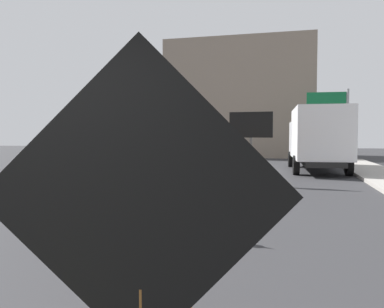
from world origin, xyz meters
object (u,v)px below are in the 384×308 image
roadwork_sign (140,206)px  traffic_cone_near_sign (180,289)px  pickup_car (134,175)px  highway_guide_sign (335,112)px  box_truck (317,137)px  traffic_cone_mid_lane (231,223)px  traffic_cone_curbside (253,179)px  traffic_cone_far_lane (240,195)px  arrow_board_trailer (251,172)px

roadwork_sign → traffic_cone_near_sign: roadwork_sign is taller
pickup_car → highway_guide_sign: (7.30, 18.04, 2.73)m
box_truck → highway_guide_sign: (1.65, 7.56, 1.68)m
traffic_cone_mid_lane → traffic_cone_curbside: traffic_cone_curbside is taller
traffic_cone_near_sign → traffic_cone_far_lane: 6.04m
arrow_board_trailer → highway_guide_sign: (4.40, 13.80, 2.94)m
traffic_cone_curbside → traffic_cone_near_sign: bearing=-88.9°
traffic_cone_far_lane → traffic_cone_curbside: traffic_cone_curbside is taller
arrow_board_trailer → pickup_car: 5.14m
arrow_board_trailer → pickup_car: size_ratio=0.56×
traffic_cone_near_sign → traffic_cone_curbside: traffic_cone_curbside is taller
traffic_cone_near_sign → arrow_board_trailer: bearing=92.0°
highway_guide_sign → traffic_cone_near_sign: highway_guide_sign is taller
arrow_board_trailer → highway_guide_sign: 14.79m
roadwork_sign → pickup_car: (-3.57, 8.46, -0.78)m
pickup_car → traffic_cone_curbside: size_ratio=6.50×
arrow_board_trailer → traffic_cone_curbside: size_ratio=3.63×
roadwork_sign → traffic_cone_curbside: 11.36m
traffic_cone_near_sign → traffic_cone_mid_lane: traffic_cone_mid_lane is taller
traffic_cone_far_lane → box_truck: bearing=77.1°
roadwork_sign → traffic_cone_mid_lane: bearing=92.8°
arrow_board_trailer → traffic_cone_mid_lane: arrow_board_trailer is taller
box_truck → highway_guide_sign: 7.92m
arrow_board_trailer → box_truck: box_truck is taller
pickup_car → traffic_cone_mid_lane: bearing=-48.2°
pickup_car → arrow_board_trailer: bearing=55.7°
box_truck → traffic_cone_mid_lane: bearing=-99.2°
pickup_car → traffic_cone_near_sign: 7.48m
arrow_board_trailer → traffic_cone_near_sign: size_ratio=3.97×
roadwork_sign → traffic_cone_curbside: (-0.47, 11.29, -1.11)m
box_truck → pickup_car: 11.95m
traffic_cone_near_sign → traffic_cone_curbside: size_ratio=0.91×
pickup_car → highway_guide_sign: highway_guide_sign is taller
pickup_car → traffic_cone_near_sign: bearing=-63.9°
arrow_board_trailer → traffic_cone_mid_lane: (0.45, -7.98, -0.14)m
highway_guide_sign → traffic_cone_far_lane: bearing=-102.7°
traffic_cone_far_lane → traffic_cone_curbside: bearing=90.0°
highway_guide_sign → traffic_cone_far_lane: 19.42m
traffic_cone_near_sign → traffic_cone_mid_lane: (0.06, 2.97, 0.01)m
highway_guide_sign → traffic_cone_near_sign: (-4.02, -24.75, -3.09)m
box_truck → traffic_cone_far_lane: bearing=-102.9°
traffic_cone_curbside → roadwork_sign: bearing=-87.6°
box_truck → highway_guide_sign: highway_guide_sign is taller
arrow_board_trailer → traffic_cone_curbside: arrow_board_trailer is taller
box_truck → traffic_cone_far_lane: size_ratio=10.35×
highway_guide_sign → traffic_cone_near_sign: bearing=-99.2°
box_truck → pickup_car: box_truck is taller
roadwork_sign → pickup_car: 9.22m
box_truck → traffic_cone_curbside: size_ratio=10.07×
roadwork_sign → traffic_cone_far_lane: bearing=93.5°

